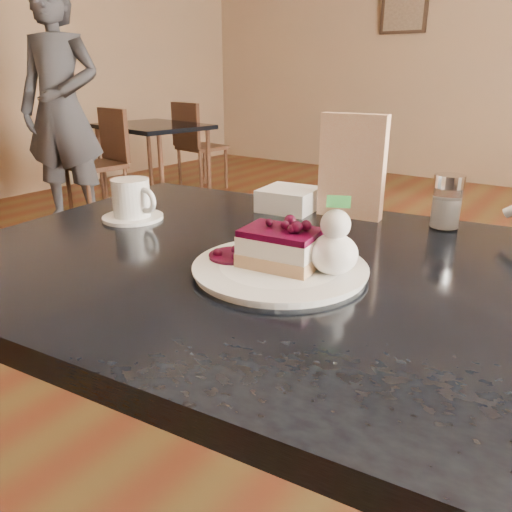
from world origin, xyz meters
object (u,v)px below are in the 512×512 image
Objects in this scene: main_table at (292,304)px; coffee_set at (132,201)px; bg_table_far_left at (157,194)px; dessert_plate at (280,269)px; patron at (61,110)px; cheesecake_slice at (280,248)px.

coffee_set is at bearing 170.37° from main_table.
coffee_set is at bearing -35.38° from bg_table_far_left.
dessert_plate is at bearing -31.51° from bg_table_far_left.
dessert_plate is at bearing -9.28° from coffee_set.
bg_table_far_left is at bearing 136.21° from coffee_set.
dessert_plate reaches higher than main_table.
coffee_set is (-0.45, 0.07, 0.04)m from dessert_plate.
patron reaches higher than main_table.
patron is at bearing 144.79° from cheesecake_slice.
dessert_plate is 0.17× the size of patron.
bg_table_far_left is (-2.94, 2.46, -0.78)m from cheesecake_slice.
dessert_plate is 1.96× the size of coffee_set.
patron reaches higher than coffee_set.
coffee_set is 0.09× the size of patron.
main_table reaches higher than bg_table_far_left.
bg_table_far_left is (-2.49, 2.39, -0.78)m from coffee_set.
patron is (-2.93, 1.58, 0.05)m from dessert_plate.
cheesecake_slice is 0.46m from coffee_set.
coffee_set reaches higher than main_table.
main_table is 9.29× the size of coffee_set.
cheesecake_slice is at bearing 14.04° from dessert_plate.
coffee_set is at bearing 163.77° from cheesecake_slice.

